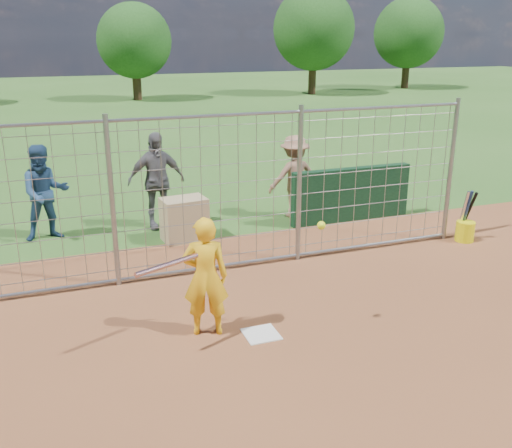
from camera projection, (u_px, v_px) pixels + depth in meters
name	position (u px, v px, depth m)	size (l,w,h in m)	color
ground	(256.00, 328.00, 7.46)	(100.00, 100.00, 0.00)	#2D591E
home_plate	(261.00, 334.00, 7.28)	(0.43, 0.43, 0.02)	silver
dugout_wall	(351.00, 194.00, 11.60)	(2.60, 0.20, 1.10)	#11381E
batter	(205.00, 277.00, 7.09)	(0.57, 0.37, 1.56)	yellow
bystander_a	(45.00, 193.00, 10.43)	(0.87, 0.67, 1.78)	navy
bystander_b	(156.00, 181.00, 11.06)	(1.11, 0.46, 1.90)	#5B5B60
bystander_c	(294.00, 177.00, 11.76)	(1.11, 0.64, 1.71)	#996B53
equipment_bin	(184.00, 219.00, 10.53)	(0.80, 0.55, 0.80)	tan
equipment_in_play	(206.00, 255.00, 6.64)	(2.33, 0.42, 0.40)	silver
bucket_with_bats	(465.00, 228.00, 10.52)	(0.34, 0.40, 0.97)	yellow
backstop_fence	(211.00, 197.00, 8.84)	(9.08, 0.08, 2.60)	gray
tree_line	(136.00, 33.00, 32.33)	(44.66, 6.72, 6.48)	#3F2B19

